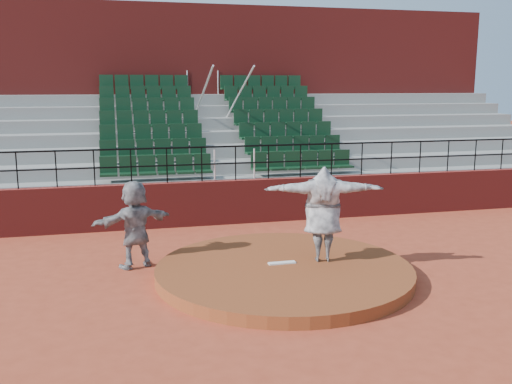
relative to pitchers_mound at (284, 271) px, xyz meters
The scene contains 9 objects.
ground 0.12m from the pitchers_mound, ahead, with size 90.00×90.00×0.00m, color #A83F26.
pitchers_mound is the anchor object (origin of this frame).
pitching_rubber 0.21m from the pitchers_mound, 90.00° to the left, with size 0.60×0.15×0.03m, color white.
boundary_wall 5.03m from the pitchers_mound, 90.00° to the left, with size 24.00×0.30×1.30m, color maroon.
wall_railing 5.35m from the pitchers_mound, 90.00° to the left, with size 24.04×0.05×1.03m.
seating_deck 8.75m from the pitchers_mound, 90.00° to the left, with size 24.00×5.97×4.63m.
press_box_facade 13.06m from the pitchers_mound, 90.00° to the left, with size 24.00×3.00×7.10m, color maroon.
pitcher 1.51m from the pitchers_mound, 10.83° to the left, with size 2.58×0.70×2.10m, color black.
fielder 3.50m from the pitchers_mound, 154.24° to the left, with size 1.85×0.59×1.99m, color black.
Camera 1 is at (-3.39, -11.23, 4.08)m, focal length 40.00 mm.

